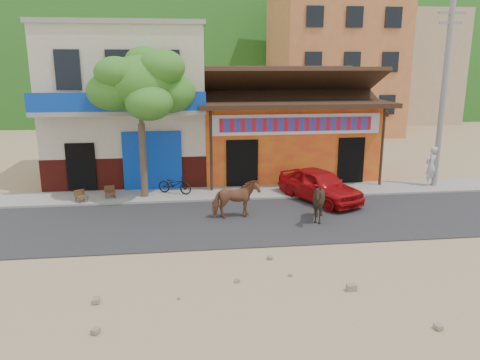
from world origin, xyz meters
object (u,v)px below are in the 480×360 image
object	(u,v)px
utility_pole	(443,95)
cafe_chair_left	(110,187)
cow_dark	(319,202)
pedestrian	(431,166)
cow_tan	(236,199)
cafe_chair_right	(81,191)
red_car	(320,185)
tree	(141,124)
scooter	(175,184)

from	to	relation	value
utility_pole	cafe_chair_left	xyz separation A→B (m)	(-14.20, -0.22, -3.56)
cow_dark	cafe_chair_left	distance (m)	8.52
cow_dark	pedestrian	size ratio (longest dim) A/B	0.81
cow_tan	cafe_chair_right	xyz separation A→B (m)	(-5.86, 2.47, -0.18)
cow_dark	cafe_chair_left	world-z (taller)	cow_dark
cafe_chair_right	pedestrian	bearing A→B (deg)	-35.14
red_car	cafe_chair_right	world-z (taller)	red_car
cow_tan	pedestrian	size ratio (longest dim) A/B	0.94
cow_tan	cafe_chair_right	world-z (taller)	cow_tan
tree	pedestrian	distance (m)	12.75
scooter	red_car	bearing A→B (deg)	-78.78
pedestrian	utility_pole	bearing A→B (deg)	159.53
utility_pole	cow_tan	xyz separation A→B (m)	(-9.37, -3.17, -3.38)
cow_dark	red_car	world-z (taller)	cow_dark
cafe_chair_right	cow_dark	bearing A→B (deg)	-58.23
cow_dark	tree	bearing A→B (deg)	-148.73
tree	red_car	distance (m)	7.55
utility_pole	cow_tan	size ratio (longest dim) A/B	4.80
tree	cafe_chair_left	size ratio (longest dim) A/B	6.84
cow_dark	cafe_chair_right	distance (m)	9.28
tree	red_car	size ratio (longest dim) A/B	1.55
cow_tan	red_car	xyz separation A→B (m)	(3.60, 1.70, -0.04)
tree	cow_tan	distance (m)	5.13
pedestrian	cafe_chair_left	distance (m)	13.98
cow_dark	cafe_chair_left	size ratio (longest dim) A/B	1.63
red_car	cafe_chair_right	bearing A→B (deg)	148.70
tree	scooter	size ratio (longest dim) A/B	3.95
cow_dark	red_car	bearing A→B (deg)	134.74
red_car	cafe_chair_left	distance (m)	8.53
scooter	utility_pole	bearing A→B (deg)	-64.29
utility_pole	scooter	bearing A→B (deg)	179.67
pedestrian	cafe_chair_right	xyz separation A→B (m)	(-15.00, -0.70, -0.45)
red_car	pedestrian	size ratio (longest dim) A/B	2.19
red_car	tree	bearing A→B (deg)	143.12
scooter	pedestrian	distance (m)	11.36
scooter	cow_dark	bearing A→B (deg)	-102.42
red_car	cafe_chair_right	xyz separation A→B (m)	(-9.47, 0.77, -0.14)
tree	cow_dark	xyz separation A→B (m)	(6.27, -3.74, -2.36)
tree	cow_dark	bearing A→B (deg)	-30.81
cow_tan	cafe_chair_left	xyz separation A→B (m)	(-4.83, 2.95, -0.18)
red_car	cafe_chair_right	distance (m)	9.50
cow_dark	pedestrian	world-z (taller)	pedestrian
tree	pedestrian	bearing A→B (deg)	0.90
cafe_chair_left	pedestrian	bearing A→B (deg)	-11.94
cafe_chair_right	utility_pole	bearing A→B (deg)	-35.18
cow_tan	red_car	bearing A→B (deg)	-74.43
scooter	cafe_chair_right	bearing A→B (deg)	127.90
cow_tan	cafe_chair_left	size ratio (longest dim) A/B	1.90
cafe_chair_right	red_car	bearing A→B (deg)	-42.47
cow_tan	cafe_chair_right	distance (m)	6.37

